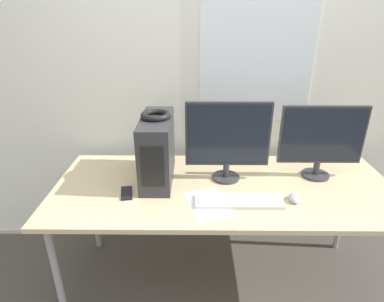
# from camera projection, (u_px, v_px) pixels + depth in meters

# --- Properties ---
(wall_back) EXTENTS (8.00, 0.07, 2.70)m
(wall_back) POSITION_uv_depth(u_px,v_px,m) (221.00, 70.00, 2.20)
(wall_back) COLOR silver
(wall_back) RESTS_ON ground_plane
(desk) EXTENTS (2.05, 0.86, 0.76)m
(desk) POSITION_uv_depth(u_px,v_px,m) (224.00, 192.00, 1.96)
(desk) COLOR #D1BA8E
(desk) RESTS_ON ground_plane
(pc_tower) EXTENTS (0.18, 0.48, 0.40)m
(pc_tower) POSITION_uv_depth(u_px,v_px,m) (157.00, 149.00, 1.94)
(pc_tower) COLOR #2D2D33
(pc_tower) RESTS_ON desk
(headphones) EXTENTS (0.18, 0.18, 0.03)m
(headphones) POSITION_uv_depth(u_px,v_px,m) (156.00, 115.00, 1.86)
(headphones) COLOR black
(headphones) RESTS_ON pc_tower
(monitor_main) EXTENTS (0.51, 0.17, 0.50)m
(monitor_main) POSITION_uv_depth(u_px,v_px,m) (228.00, 138.00, 1.91)
(monitor_main) COLOR #333338
(monitor_main) RESTS_ON desk
(monitor_right_near) EXTENTS (0.51, 0.17, 0.46)m
(monitor_right_near) POSITION_uv_depth(u_px,v_px,m) (322.00, 139.00, 1.94)
(monitor_right_near) COLOR #333338
(monitor_right_near) RESTS_ON desk
(keyboard) EXTENTS (0.48, 0.14, 0.02)m
(keyboard) POSITION_uv_depth(u_px,v_px,m) (239.00, 201.00, 1.76)
(keyboard) COLOR silver
(keyboard) RESTS_ON desk
(mouse) EXTENTS (0.06, 0.09, 0.03)m
(mouse) POSITION_uv_depth(u_px,v_px,m) (294.00, 198.00, 1.78)
(mouse) COLOR #B2B2B7
(mouse) RESTS_ON desk
(cell_phone) EXTENTS (0.09, 0.15, 0.01)m
(cell_phone) POSITION_uv_depth(u_px,v_px,m) (127.00, 193.00, 1.85)
(cell_phone) COLOR black
(cell_phone) RESTS_ON desk
(paper_sheet_left) EXTENTS (0.29, 0.34, 0.00)m
(paper_sheet_left) POSITION_uv_depth(u_px,v_px,m) (208.00, 204.00, 1.75)
(paper_sheet_left) COLOR white
(paper_sheet_left) RESTS_ON desk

